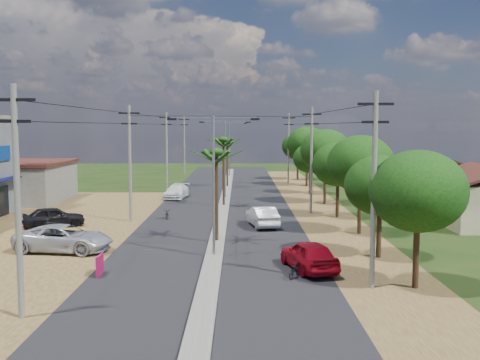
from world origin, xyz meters
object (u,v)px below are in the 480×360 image
object	(u,v)px
car_parked_silver	(64,239)
car_parked_dark	(54,217)
car_red_near	(309,256)
car_silver_mid	(262,217)
moto_rider_east	(294,270)
car_white_far	(177,192)
roadside_sign	(100,266)

from	to	relation	value
car_parked_silver	car_parked_dark	xyz separation A→B (m)	(-3.28, 8.14, -0.04)
car_red_near	car_parked_silver	xyz separation A→B (m)	(-13.92, 4.29, 0.01)
car_silver_mid	moto_rider_east	bearing A→B (deg)	82.98
car_silver_mid	car_white_far	bearing A→B (deg)	-74.60
car_parked_dark	roadside_sign	bearing A→B (deg)	-178.25
car_red_near	car_white_far	xyz separation A→B (m)	(-10.00, 28.81, -0.09)
car_white_far	car_parked_dark	bearing A→B (deg)	-106.06
moto_rider_east	car_parked_silver	bearing A→B (deg)	0.10
car_parked_dark	car_red_near	bearing A→B (deg)	-150.65
car_white_far	car_parked_silver	world-z (taller)	car_parked_silver
car_parked_silver	car_parked_dark	world-z (taller)	car_parked_silver
car_silver_mid	car_white_far	distance (m)	18.14
moto_rider_east	roadside_sign	world-z (taller)	roadside_sign
car_parked_silver	moto_rider_east	world-z (taller)	car_parked_silver
roadside_sign	car_parked_silver	bearing A→B (deg)	123.04
moto_rider_east	roadside_sign	bearing A→B (deg)	21.20
car_silver_mid	car_white_far	world-z (taller)	car_silver_mid
car_red_near	moto_rider_east	xyz separation A→B (m)	(-0.87, -1.39, -0.37)
car_silver_mid	car_parked_silver	distance (m)	14.61
car_white_far	moto_rider_east	world-z (taller)	car_white_far
car_parked_silver	car_parked_dark	size ratio (longest dim) A/B	1.30
car_silver_mid	car_parked_dark	bearing A→B (deg)	-10.60
car_white_far	car_parked_dark	distance (m)	17.89
car_parked_silver	moto_rider_east	xyz separation A→B (m)	(13.04, -5.69, -0.38)
car_parked_silver	moto_rider_east	bearing A→B (deg)	-105.38
car_red_near	car_parked_dark	distance (m)	21.22
car_parked_silver	roadside_sign	xyz separation A→B (m)	(3.42, -5.27, -0.26)
car_silver_mid	car_red_near	bearing A→B (deg)	87.37
car_parked_dark	roadside_sign	xyz separation A→B (m)	(6.70, -13.41, -0.22)
car_parked_silver	moto_rider_east	distance (m)	14.23
car_silver_mid	car_parked_dark	xyz separation A→B (m)	(-15.31, -0.15, -0.01)
car_white_far	car_parked_dark	world-z (taller)	car_parked_dark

